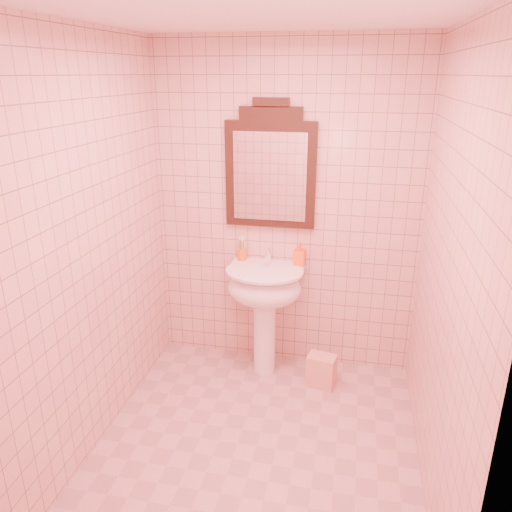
% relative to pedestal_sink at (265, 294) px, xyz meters
% --- Properties ---
extents(floor, '(2.20, 2.20, 0.00)m').
position_rel_pedestal_sink_xyz_m(floor, '(0.12, -0.87, -0.66)').
color(floor, tan).
rests_on(floor, ground).
extents(back_wall, '(2.00, 0.02, 2.50)m').
position_rel_pedestal_sink_xyz_m(back_wall, '(0.12, 0.23, 0.59)').
color(back_wall, beige).
rests_on(back_wall, floor).
extents(pedestal_sink, '(0.58, 0.58, 0.86)m').
position_rel_pedestal_sink_xyz_m(pedestal_sink, '(0.00, 0.00, 0.00)').
color(pedestal_sink, white).
rests_on(pedestal_sink, floor).
extents(faucet, '(0.04, 0.16, 0.11)m').
position_rel_pedestal_sink_xyz_m(faucet, '(0.00, 0.14, 0.26)').
color(faucet, white).
rests_on(faucet, pedestal_sink).
extents(mirror, '(0.67, 0.06, 0.93)m').
position_rel_pedestal_sink_xyz_m(mirror, '(0.00, 0.20, 0.91)').
color(mirror, black).
rests_on(mirror, back_wall).
extents(toothbrush_cup, '(0.07, 0.07, 0.17)m').
position_rel_pedestal_sink_xyz_m(toothbrush_cup, '(-0.21, 0.17, 0.25)').
color(toothbrush_cup, orange).
rests_on(toothbrush_cup, pedestal_sink).
extents(soap_dispenser, '(0.09, 0.09, 0.18)m').
position_rel_pedestal_sink_xyz_m(soap_dispenser, '(0.24, 0.15, 0.29)').
color(soap_dispenser, '#FF5B15').
rests_on(soap_dispenser, pedestal_sink).
extents(towel, '(0.23, 0.18, 0.25)m').
position_rel_pedestal_sink_xyz_m(towel, '(0.46, -0.12, -0.54)').
color(towel, '#DDA882').
rests_on(towel, floor).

